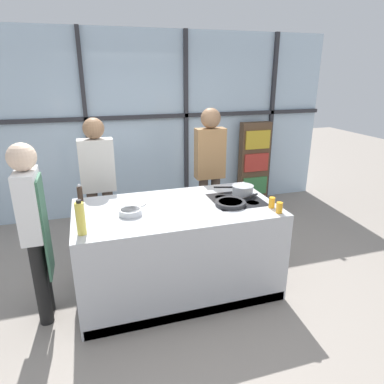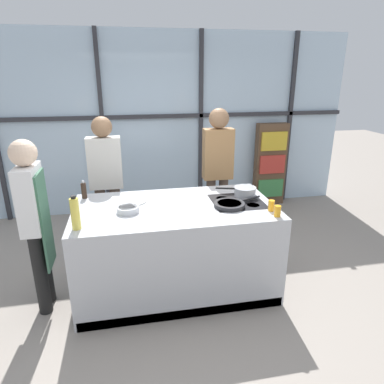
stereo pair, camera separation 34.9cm
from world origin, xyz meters
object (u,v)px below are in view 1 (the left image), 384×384
mixing_bowl (130,212)px  pepper_grinder (80,194)px  frying_pan (231,203)px  juice_glass_near (279,208)px  spectator_far_left (98,179)px  spectator_center_left (210,165)px  chef (34,223)px  white_plate (134,203)px  saucepan (242,190)px  oil_bottle (81,218)px  juice_glass_far (272,203)px

mixing_bowl → pepper_grinder: size_ratio=1.08×
frying_pan → juice_glass_near: (0.36, -0.32, 0.03)m
spectator_far_left → mixing_bowl: 1.05m
spectator_center_left → chef: bearing=27.6°
chef → pepper_grinder: (0.39, 0.50, 0.05)m
spectator_far_left → pepper_grinder: bearing=69.4°
chef → white_plate: (0.90, 0.28, -0.03)m
saucepan → pepper_grinder: pepper_grinder is taller
spectator_far_left → frying_pan: bearing=139.0°
spectator_far_left → oil_bottle: 1.33m
oil_bottle → juice_glass_far: (1.79, 0.06, -0.09)m
chef → white_plate: size_ratio=6.70×
white_plate → mixing_bowl: mixing_bowl is taller
spectator_center_left → mixing_bowl: spectator_center_left is taller
frying_pan → saucepan: size_ratio=1.26×
oil_bottle → mixing_bowl: bearing=33.6°
pepper_grinder → juice_glass_far: (1.80, -0.71, -0.04)m
saucepan → oil_bottle: bearing=-163.8°
saucepan → juice_glass_far: 0.44m
spectator_center_left → mixing_bowl: size_ratio=8.35×
juice_glass_near → juice_glass_far: (0.00, 0.14, 0.00)m
spectator_far_left → pepper_grinder: size_ratio=8.72×
saucepan → mixing_bowl: bearing=-170.9°
chef → spectator_center_left: spectator_center_left is taller
white_plate → pepper_grinder: 0.56m
frying_pan → white_plate: bearing=161.3°
frying_pan → mixing_bowl: 1.00m
oil_bottle → white_plate: bearing=47.8°
spectator_center_left → white_plate: size_ratio=7.17×
spectator_far_left → saucepan: spectator_far_left is taller
white_plate → juice_glass_far: bearing=-21.0°
juice_glass_far → saucepan: bearing=105.5°
juice_glass_far → juice_glass_near: bearing=-90.0°
white_plate → mixing_bowl: 0.27m
frying_pan → juice_glass_near: bearing=-41.6°
mixing_bowl → spectator_center_left: bearing=41.4°
chef → spectator_far_left: (0.59, 1.04, 0.03)m
juice_glass_near → juice_glass_far: bearing=90.0°
mixing_bowl → oil_bottle: oil_bottle is taller
spectator_center_left → juice_glass_far: (0.19, -1.25, -0.07)m
saucepan → juice_glass_near: 0.58m
spectator_center_left → oil_bottle: bearing=39.4°
spectator_center_left → juice_glass_far: size_ratio=16.91×
spectator_center_left → juice_glass_near: spectator_center_left is taller
juice_glass_near → chef: bearing=170.9°
spectator_center_left → pepper_grinder: bearing=18.7°
mixing_bowl → oil_bottle: 0.53m
juice_glass_far → frying_pan: bearing=153.5°
chef → white_plate: chef is taller
chef → spectator_far_left: bearing=150.4°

